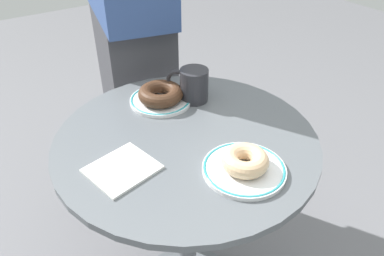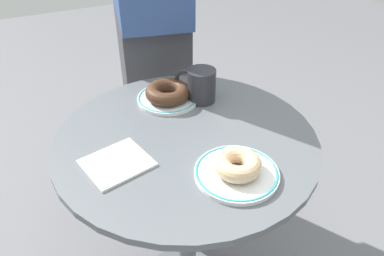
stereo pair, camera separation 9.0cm
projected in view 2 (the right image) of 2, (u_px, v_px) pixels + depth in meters
cafe_table at (187, 205)px, 1.05m from camera, size 0.65×0.65×0.71m
plate_left at (168, 98)px, 1.05m from camera, size 0.17×0.17×0.01m
plate_right at (237, 173)px, 0.79m from camera, size 0.18×0.18×0.01m
donut_chocolate at (168, 92)px, 1.02m from camera, size 0.16×0.16×0.04m
donut_glazed at (237, 164)px, 0.77m from camera, size 0.12×0.12×0.04m
paper_napkin at (117, 163)px, 0.82m from camera, size 0.15×0.16×0.01m
coffee_mug at (200, 85)px, 1.02m from camera, size 0.11×0.10×0.09m
person_figure at (150, 24)px, 1.29m from camera, size 0.48×0.31×1.63m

